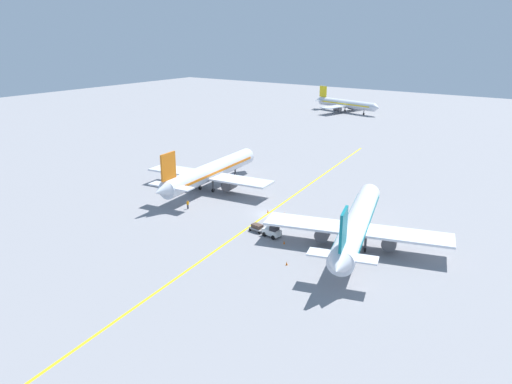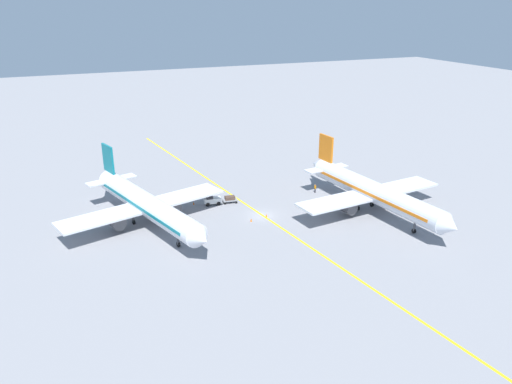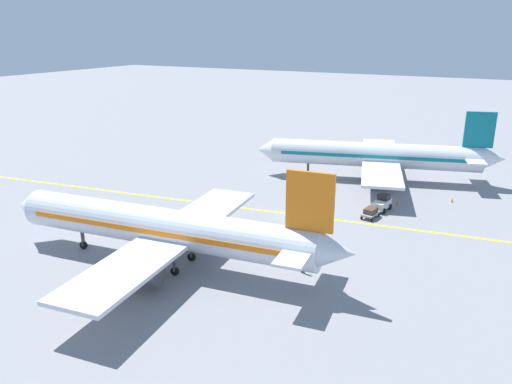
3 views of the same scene
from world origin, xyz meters
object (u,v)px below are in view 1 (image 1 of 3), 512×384
Objects in this scene: baggage_cart_trailing at (257,227)px; traffic_cone_mid_apron at (284,242)px; airplane_at_gate at (210,172)px; traffic_cone_near_nose at (268,211)px; airplane_adjacent_stand at (357,224)px; traffic_cone_far_edge at (284,213)px; airplane_distant_taxiing at (346,104)px; baggage_tug_white at (272,232)px; ground_crew_worker at (188,204)px; traffic_cone_by_wingtip at (287,263)px.

baggage_cart_trailing is 6.58m from traffic_cone_mid_apron.
traffic_cone_near_nose is (17.72, -5.00, -3.43)m from airplane_at_gate.
baggage_cart_trailing is 5.05× the size of traffic_cone_near_nose.
airplane_adjacent_stand is 17.48m from traffic_cone_far_edge.
baggage_cart_trailing is at bearing -71.04° from airplane_distant_taxiing.
baggage_tug_white is 10.33m from traffic_cone_far_edge.
traffic_cone_far_edge is at bearing 24.81° from ground_crew_worker.
traffic_cone_by_wingtip is at bearing -55.32° from traffic_cone_mid_apron.
airplane_adjacent_stand is 11.52m from traffic_cone_mid_apron.
airplane_at_gate is at bearing 110.35° from ground_crew_worker.
traffic_cone_mid_apron is (27.54, -15.22, -3.43)m from airplane_at_gate.
traffic_cone_mid_apron is at bearing -46.12° from traffic_cone_near_nose.
baggage_tug_white is 10.35m from traffic_cone_by_wingtip.
baggage_tug_white is 5.79× the size of traffic_cone_near_nose.
traffic_cone_near_nose is (-6.77, 8.94, -0.63)m from baggage_tug_white.
traffic_cone_far_edge is at bearing 92.39° from baggage_cart_trailing.
ground_crew_worker reaches higher than traffic_cone_mid_apron.
airplane_at_gate reaches higher than traffic_cone_near_nose.
traffic_cone_near_nose is 1.00× the size of traffic_cone_far_edge.
airplane_at_gate is 12.99m from ground_crew_worker.
traffic_cone_near_nose is at bearing 27.38° from ground_crew_worker.
traffic_cone_mid_apron is at bearing -8.18° from ground_crew_worker.
traffic_cone_by_wingtip is (7.26, -7.35, -0.63)m from baggage_tug_white.
traffic_cone_mid_apron is (-9.55, -5.46, -3.43)m from airplane_adjacent_stand.
traffic_cone_near_nose is 1.00× the size of traffic_cone_by_wingtip.
airplane_adjacent_stand is 32.87m from ground_crew_worker.
airplane_adjacent_stand is at bearing -13.80° from traffic_cone_near_nose.
traffic_cone_near_nose is (-19.37, 4.76, -3.43)m from airplane_adjacent_stand.
airplane_at_gate is at bearing 150.34° from baggage_tug_white.
baggage_cart_trailing is at bearing 171.68° from baggage_tug_white.
ground_crew_worker is 15.00m from traffic_cone_near_nose.
baggage_tug_white reaches higher than baggage_cart_trailing.
traffic_cone_mid_apron is at bearing -15.49° from baggage_cart_trailing.
airplane_distant_taxiing is (-58.59, 120.68, -0.37)m from airplane_adjacent_stand.
airplane_adjacent_stand is 63.54× the size of traffic_cone_near_nose.
airplane_adjacent_stand is 1.10× the size of airplane_distant_taxiing.
airplane_adjacent_stand is (37.09, -9.76, 0.00)m from airplane_at_gate.
traffic_cone_mid_apron is (3.06, -1.27, -0.63)m from baggage_tug_white.
airplane_adjacent_stand is 63.54× the size of traffic_cone_mid_apron.
airplane_adjacent_stand is at bearing -64.10° from airplane_distant_taxiing.
traffic_cone_far_edge is at bearing 12.69° from traffic_cone_near_nose.
airplane_adjacent_stand is 13.17m from traffic_cone_by_wingtip.
traffic_cone_by_wingtip is at bearing -33.85° from airplane_at_gate.
airplane_adjacent_stand reaches higher than traffic_cone_by_wingtip.
traffic_cone_near_nose is at bearing 127.12° from baggage_tug_white.
airplane_distant_taxiing is at bearing 100.97° from airplane_at_gate.
ground_crew_worker is at bearing 174.16° from baggage_tug_white.
traffic_cone_far_edge is (-16.25, 5.46, -3.43)m from airplane_adjacent_stand.
baggage_cart_trailing is (-15.87, -3.71, -2.95)m from airplane_adjacent_stand.
airplane_adjacent_stand is at bearing 13.15° from baggage_cart_trailing.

